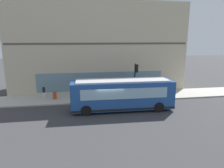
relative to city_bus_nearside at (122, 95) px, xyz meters
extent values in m
plane|color=#38383A|center=(-0.21, 1.38, -1.55)|extent=(120.00, 120.00, 0.00)
cube|color=#B2ADA3|center=(4.39, 1.38, -1.48)|extent=(4.00, 40.00, 0.15)
cube|color=beige|center=(9.52, 1.38, 4.25)|extent=(6.27, 23.05, 11.62)
cube|color=brown|center=(6.54, 1.38, 4.83)|extent=(0.36, 22.59, 0.24)
cube|color=slate|center=(6.44, 1.38, 0.05)|extent=(0.12, 16.13, 2.40)
cube|color=#1E478C|center=(0.00, -0.02, 0.05)|extent=(2.73, 10.05, 2.70)
cube|color=silver|center=(0.00, -0.02, 1.46)|extent=(2.33, 9.05, 0.12)
cube|color=#8CB2C6|center=(0.11, 4.96, 0.50)|extent=(2.20, 0.13, 1.20)
cube|color=#8CB2C6|center=(1.27, -0.04, 0.45)|extent=(0.25, 8.20, 1.00)
cube|color=#8CB2C6|center=(-1.27, 0.01, 0.45)|extent=(0.25, 8.20, 1.00)
cube|color=black|center=(0.00, -0.02, -1.12)|extent=(2.77, 10.09, 0.20)
cylinder|color=black|center=(1.23, 3.56, -1.05)|extent=(0.32, 1.01, 1.00)
cylinder|color=black|center=(-1.07, 3.61, -1.05)|extent=(0.32, 1.01, 1.00)
cylinder|color=black|center=(1.07, -3.44, -1.05)|extent=(0.32, 1.01, 1.00)
cylinder|color=black|center=(-1.23, -3.39, -1.05)|extent=(0.32, 1.01, 1.00)
cylinder|color=black|center=(2.84, -2.08, 0.66)|extent=(0.14, 0.14, 4.13)
cube|color=black|center=(2.84, -2.27, 2.17)|extent=(0.32, 0.24, 0.90)
sphere|color=red|center=(2.84, -2.40, 2.45)|extent=(0.20, 0.20, 0.20)
sphere|color=yellow|center=(2.84, -2.40, 2.17)|extent=(0.20, 0.20, 0.20)
sphere|color=green|center=(2.84, -2.40, 1.89)|extent=(0.20, 0.20, 0.20)
cylinder|color=gold|center=(4.20, -4.05, -1.13)|extent=(0.24, 0.24, 0.55)
sphere|color=gold|center=(4.20, -4.05, -0.77)|extent=(0.22, 0.22, 0.22)
cylinder|color=gold|center=(4.20, -4.22, -1.08)|extent=(0.10, 0.12, 0.10)
cylinder|color=gold|center=(4.37, -4.05, -1.08)|extent=(0.12, 0.10, 0.10)
cylinder|color=silver|center=(4.69, 8.19, -1.03)|extent=(0.14, 0.14, 0.76)
cylinder|color=silver|center=(4.68, 8.37, -1.03)|extent=(0.14, 0.14, 0.76)
cylinder|color=black|center=(4.68, 8.28, -0.35)|extent=(0.32, 0.32, 0.60)
sphere|color=#9E704C|center=(4.68, 8.28, 0.05)|extent=(0.20, 0.20, 0.20)
cylinder|color=#B23338|center=(3.84, -2.13, -0.99)|extent=(0.14, 0.14, 0.83)
cylinder|color=#B23338|center=(3.79, -1.96, -0.99)|extent=(0.14, 0.14, 0.83)
cylinder|color=black|center=(3.82, -2.05, -0.25)|extent=(0.32, 0.32, 0.66)
sphere|color=tan|center=(3.82, -2.05, 0.19)|extent=(0.22, 0.22, 0.22)
cylinder|color=#99994C|center=(3.34, 0.64, -0.98)|extent=(0.14, 0.14, 0.85)
cylinder|color=#99994C|center=(3.20, 0.53, -0.98)|extent=(0.14, 0.14, 0.85)
cylinder|color=#3359A5|center=(3.27, 0.59, -0.22)|extent=(0.32, 0.32, 0.67)
sphere|color=#9E704C|center=(3.27, 0.59, 0.24)|extent=(0.23, 0.23, 0.23)
cube|color=#BF3F19|center=(4.33, 7.03, -0.95)|extent=(0.44, 0.40, 0.90)
cube|color=#8CB2C6|center=(4.33, 6.82, -0.77)|extent=(0.35, 0.03, 0.30)
camera|label=1|loc=(-18.58, 4.03, 5.41)|focal=31.86mm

